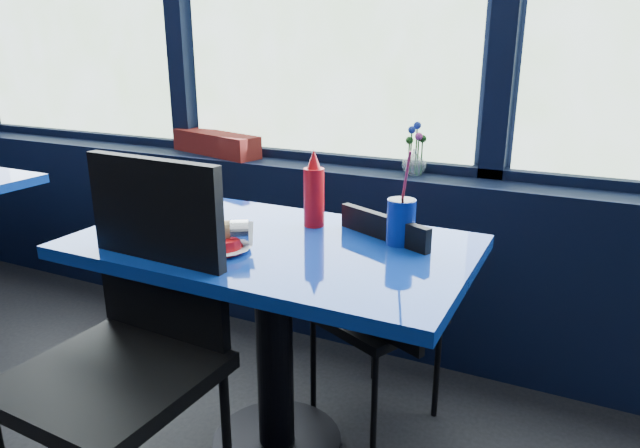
{
  "coord_description": "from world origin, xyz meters",
  "views": [
    {
      "loc": [
        1.15,
        0.59,
        1.32
      ],
      "look_at": [
        0.47,
        1.98,
        0.83
      ],
      "focal_mm": 32.0,
      "sensor_mm": 36.0,
      "label": 1
    }
  ],
  "objects_px": {
    "chair_near_back": "(378,305)",
    "soda_cup": "(401,221)",
    "planter_box": "(216,143)",
    "ketchup_bottle": "(314,193)",
    "chair_near_front": "(132,330)",
    "food_basket": "(209,238)",
    "near_table": "(273,295)",
    "flower_vase": "(414,159)"
  },
  "relations": [
    {
      "from": "chair_near_back",
      "to": "soda_cup",
      "type": "bearing_deg",
      "value": 156.54
    },
    {
      "from": "planter_box",
      "to": "soda_cup",
      "type": "height_order",
      "value": "soda_cup"
    },
    {
      "from": "ketchup_bottle",
      "to": "soda_cup",
      "type": "xyz_separation_m",
      "value": [
        0.31,
        -0.04,
        -0.04
      ]
    },
    {
      "from": "chair_near_front",
      "to": "food_basket",
      "type": "height_order",
      "value": "chair_near_front"
    },
    {
      "from": "near_table",
      "to": "ketchup_bottle",
      "type": "xyz_separation_m",
      "value": [
        0.05,
        0.19,
        0.29
      ]
    },
    {
      "from": "chair_near_front",
      "to": "flower_vase",
      "type": "xyz_separation_m",
      "value": [
        0.37,
        1.26,
        0.27
      ]
    },
    {
      "from": "chair_near_front",
      "to": "flower_vase",
      "type": "relative_size",
      "value": 4.75
    },
    {
      "from": "chair_near_back",
      "to": "planter_box",
      "type": "xyz_separation_m",
      "value": [
        -1.09,
        0.61,
        0.38
      ]
    },
    {
      "from": "soda_cup",
      "to": "chair_near_back",
      "type": "bearing_deg",
      "value": 132.26
    },
    {
      "from": "near_table",
      "to": "food_basket",
      "type": "xyz_separation_m",
      "value": [
        -0.13,
        -0.14,
        0.21
      ]
    },
    {
      "from": "food_basket",
      "to": "soda_cup",
      "type": "relative_size",
      "value": 0.9
    },
    {
      "from": "near_table",
      "to": "chair_near_back",
      "type": "relative_size",
      "value": 1.45
    },
    {
      "from": "chair_near_back",
      "to": "planter_box",
      "type": "height_order",
      "value": "planter_box"
    },
    {
      "from": "food_basket",
      "to": "ketchup_bottle",
      "type": "bearing_deg",
      "value": 54.52
    },
    {
      "from": "chair_near_front",
      "to": "chair_near_back",
      "type": "bearing_deg",
      "value": 58.53
    },
    {
      "from": "planter_box",
      "to": "flower_vase",
      "type": "height_order",
      "value": "flower_vase"
    },
    {
      "from": "soda_cup",
      "to": "flower_vase",
      "type": "bearing_deg",
      "value": 104.17
    },
    {
      "from": "chair_near_front",
      "to": "soda_cup",
      "type": "distance_m",
      "value": 0.81
    },
    {
      "from": "near_table",
      "to": "chair_near_front",
      "type": "distance_m",
      "value": 0.45
    },
    {
      "from": "chair_near_front",
      "to": "chair_near_back",
      "type": "xyz_separation_m",
      "value": [
        0.45,
        0.67,
        -0.12
      ]
    },
    {
      "from": "food_basket",
      "to": "soda_cup",
      "type": "distance_m",
      "value": 0.57
    },
    {
      "from": "planter_box",
      "to": "flower_vase",
      "type": "relative_size",
      "value": 2.43
    },
    {
      "from": "flower_vase",
      "to": "soda_cup",
      "type": "xyz_separation_m",
      "value": [
        0.18,
        -0.71,
        -0.04
      ]
    },
    {
      "from": "chair_near_back",
      "to": "flower_vase",
      "type": "xyz_separation_m",
      "value": [
        -0.08,
        0.6,
        0.39
      ]
    },
    {
      "from": "near_table",
      "to": "ketchup_bottle",
      "type": "distance_m",
      "value": 0.35
    },
    {
      "from": "planter_box",
      "to": "soda_cup",
      "type": "bearing_deg",
      "value": -15.1
    },
    {
      "from": "near_table",
      "to": "flower_vase",
      "type": "bearing_deg",
      "value": 78.12
    },
    {
      "from": "chair_near_back",
      "to": "food_basket",
      "type": "relative_size",
      "value": 3.19
    },
    {
      "from": "near_table",
      "to": "food_basket",
      "type": "bearing_deg",
      "value": -132.05
    },
    {
      "from": "near_table",
      "to": "chair_near_front",
      "type": "height_order",
      "value": "chair_near_front"
    },
    {
      "from": "near_table",
      "to": "planter_box",
      "type": "relative_size",
      "value": 2.27
    },
    {
      "from": "chair_near_back",
      "to": "planter_box",
      "type": "distance_m",
      "value": 1.31
    },
    {
      "from": "flower_vase",
      "to": "planter_box",
      "type": "bearing_deg",
      "value": 179.09
    },
    {
      "from": "flower_vase",
      "to": "food_basket",
      "type": "xyz_separation_m",
      "value": [
        -0.31,
        -1.0,
        -0.08
      ]
    },
    {
      "from": "chair_near_front",
      "to": "soda_cup",
      "type": "bearing_deg",
      "value": 47.54
    },
    {
      "from": "planter_box",
      "to": "soda_cup",
      "type": "xyz_separation_m",
      "value": [
        1.19,
        -0.73,
        -0.03
      ]
    },
    {
      "from": "near_table",
      "to": "flower_vase",
      "type": "distance_m",
      "value": 0.93
    },
    {
      "from": "chair_near_back",
      "to": "ketchup_bottle",
      "type": "distance_m",
      "value": 0.44
    },
    {
      "from": "soda_cup",
      "to": "planter_box",
      "type": "bearing_deg",
      "value": 148.7
    },
    {
      "from": "chair_near_front",
      "to": "ketchup_bottle",
      "type": "distance_m",
      "value": 0.7
    },
    {
      "from": "food_basket",
      "to": "soda_cup",
      "type": "height_order",
      "value": "soda_cup"
    },
    {
      "from": "food_basket",
      "to": "ketchup_bottle",
      "type": "height_order",
      "value": "ketchup_bottle"
    }
  ]
}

